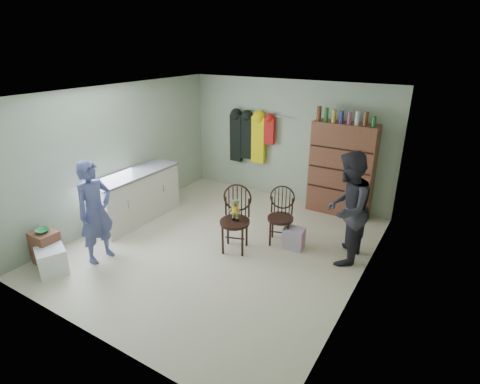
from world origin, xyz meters
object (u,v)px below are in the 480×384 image
Objects in this scene: chair_front at (236,215)px; chair_far at (281,213)px; dresser at (341,169)px; counter at (135,196)px.

chair_far is at bearing 30.20° from chair_front.
chair_far is at bearing -106.08° from dresser.
chair_front reaches higher than counter.
dresser reaches higher than counter.
chair_front is 0.52× the size of dresser.
counter is 2.80m from chair_far.
counter is 2.21m from chair_front.
counter is at bearing -144.31° from dresser.
chair_far is (0.52, 0.60, -0.08)m from chair_front.
chair_front is 0.80m from chair_far.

